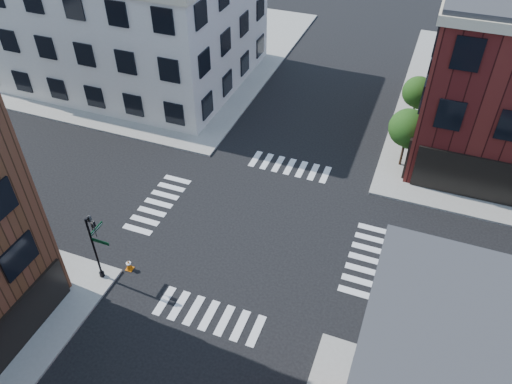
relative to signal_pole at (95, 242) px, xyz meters
The scene contains 7 objects.
ground 9.90m from the signal_pole, 44.81° to the left, with size 120.00×120.00×0.00m, color black.
sidewalk_nw 31.27m from the signal_pole, 117.29° to the left, with size 30.00×30.00×0.15m, color gray.
building_nw 25.92m from the signal_pole, 118.43° to the left, with size 22.00×16.00×11.00m, color silver.
tree_near 21.94m from the signal_pole, 49.38° to the left, with size 2.69×2.69×4.49m.
tree_far 26.78m from the signal_pole, 57.77° to the left, with size 2.43×2.43×4.07m.
signal_pole is the anchor object (origin of this frame).
traffic_cone 2.87m from the signal_pole, 43.69° to the left, with size 0.43×0.43×0.76m.
Camera 1 is at (8.06, -21.08, 22.25)m, focal length 35.00 mm.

